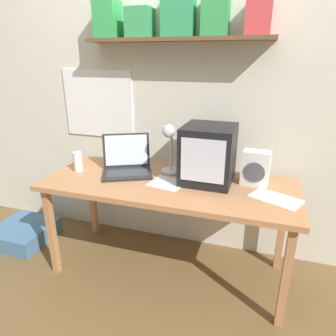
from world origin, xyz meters
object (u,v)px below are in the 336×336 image
crt_monitor (208,154)px  desk_lamp (170,144)px  corner_desk (168,190)px  floor_cushion (24,233)px  loose_paper_near_monitor (166,183)px  space_heater (256,168)px  printed_handout (276,199)px  laptop (127,163)px  juice_glass (78,162)px

crt_monitor → desk_lamp: crt_monitor is taller
corner_desk → floor_cushion: size_ratio=3.72×
corner_desk → floor_cushion: 1.41m
desk_lamp → loose_paper_near_monitor: (0.03, -0.17, -0.22)m
loose_paper_near_monitor → space_heater: bearing=16.4°
loose_paper_near_monitor → printed_handout: size_ratio=0.76×
laptop → space_heater: 0.89m
space_heater → loose_paper_near_monitor: (-0.55, -0.16, -0.11)m
laptop → desk_lamp: 0.34m
juice_glass → crt_monitor: bearing=6.3°
space_heater → loose_paper_near_monitor: 0.58m
space_heater → floor_cushion: size_ratio=0.50×
laptop → printed_handout: bearing=-33.5°
juice_glass → loose_paper_near_monitor: juice_glass is taller
loose_paper_near_monitor → floor_cushion: loose_paper_near_monitor is taller
juice_glass → space_heater: 1.24m
desk_lamp → printed_handout: 0.77m
crt_monitor → space_heater: size_ratio=1.66×
laptop → floor_cushion: size_ratio=0.97×
printed_handout → floor_cushion: printed_handout is taller
crt_monitor → floor_cushion: 1.74m
desk_lamp → space_heater: desk_lamp is taller
space_heater → loose_paper_near_monitor: size_ratio=0.91×
juice_glass → floor_cushion: (-0.61, -0.02, -0.70)m
printed_handout → space_heater: bearing=125.4°
laptop → floor_cushion: laptop is taller
crt_monitor → desk_lamp: bearing=171.5°
desk_lamp → floor_cushion: (-1.26, -0.17, -0.85)m
corner_desk → desk_lamp: (-0.04, 0.15, 0.28)m
laptop → corner_desk: bearing=-41.4°
crt_monitor → laptop: crt_monitor is taller
loose_paper_near_monitor → laptop: bearing=160.7°
desk_lamp → juice_glass: (-0.65, -0.15, -0.15)m
corner_desk → printed_handout: (0.68, -0.05, 0.06)m
juice_glass → loose_paper_near_monitor: bearing=-2.0°
loose_paper_near_monitor → printed_handout: 0.68m
juice_glass → space_heater: (1.23, 0.14, 0.05)m
crt_monitor → printed_handout: size_ratio=1.15×
laptop → crt_monitor: bearing=-24.8°
desk_lamp → space_heater: size_ratio=1.59×
crt_monitor → loose_paper_near_monitor: bearing=-151.7°
space_heater → crt_monitor: bearing=-167.7°
laptop → space_heater: bearing=-22.7°
laptop → desk_lamp: bearing=-15.2°
juice_glass → printed_handout: juice_glass is taller
desk_lamp → space_heater: 0.59m
laptop → printed_handout: size_ratio=1.33×
desk_lamp → floor_cushion: 1.52m
crt_monitor → juice_glass: 0.94m
corner_desk → loose_paper_near_monitor: 0.07m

